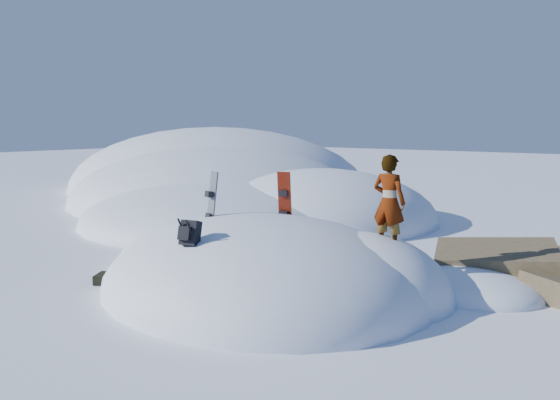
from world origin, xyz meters
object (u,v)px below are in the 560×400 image
Objects in this scene: snowboard_red at (284,206)px; person at (389,202)px; backpack at (189,233)px; snowboard_dark at (211,208)px.

person is (2.31, 0.22, 0.25)m from snowboard_red.
snowboard_red is at bearing 69.27° from backpack.
backpack is 0.29× the size of person.
snowboard_red reaches higher than snowboard_dark.
backpack is (-0.16, -2.58, -0.20)m from snowboard_red.
snowboard_dark is at bearing -162.02° from snowboard_red.
snowboard_red is at bearing 8.54° from person.
snowboard_dark reaches higher than backpack.
person is at bearing 31.41° from backpack.
snowboard_dark is 0.87× the size of person.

